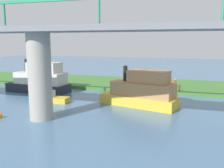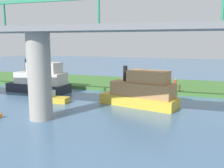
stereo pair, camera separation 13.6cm
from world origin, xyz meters
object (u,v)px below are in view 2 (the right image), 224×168
(skiff_small, at_px, (51,98))
(mooring_post, at_px, (179,88))
(motorboat_red, at_px, (141,92))
(bridge_pylon, at_px, (40,77))
(marker_buoy, at_px, (0,115))
(person_on_bank, at_px, (175,83))
(riverboat_paddlewheel, at_px, (40,80))

(skiff_small, bearing_deg, mooring_post, -148.09)
(motorboat_red, xyz_separation_m, skiff_small, (10.94, 1.52, -1.19))
(bridge_pylon, distance_m, marker_buoy, 5.69)
(motorboat_red, distance_m, marker_buoy, 15.12)
(person_on_bank, xyz_separation_m, mooring_post, (-0.76, 2.51, -0.22))
(riverboat_paddlewheel, height_order, skiff_small, riverboat_paddlewheel)
(skiff_small, bearing_deg, bridge_pylon, 114.01)
(riverboat_paddlewheel, xyz_separation_m, skiff_small, (-4.81, 4.96, -1.29))
(mooring_post, distance_m, motorboat_red, 8.68)
(mooring_post, distance_m, marker_buoy, 23.09)
(mooring_post, bearing_deg, bridge_pylon, 52.28)
(person_on_bank, height_order, riverboat_paddlewheel, riverboat_paddlewheel)
(motorboat_red, bearing_deg, person_on_bank, -107.07)
(riverboat_paddlewheel, xyz_separation_m, motorboat_red, (-15.75, 3.44, -0.10))
(person_on_bank, relative_size, marker_buoy, 2.78)
(mooring_post, xyz_separation_m, riverboat_paddlewheel, (19.66, 4.28, 0.81))
(person_on_bank, bearing_deg, motorboat_red, 72.93)
(riverboat_paddlewheel, height_order, motorboat_red, riverboat_paddlewheel)
(riverboat_paddlewheel, distance_m, marker_buoy, 12.85)
(riverboat_paddlewheel, bearing_deg, person_on_bank, -160.24)
(mooring_post, bearing_deg, skiff_small, 31.91)
(skiff_small, relative_size, marker_buoy, 8.57)
(person_on_bank, height_order, skiff_small, person_on_bank)
(riverboat_paddlewheel, xyz_separation_m, marker_buoy, (-3.56, 12.25, -1.54))
(mooring_post, height_order, skiff_small, mooring_post)
(bridge_pylon, distance_m, person_on_bank, 21.48)
(mooring_post, bearing_deg, motorboat_red, 63.18)
(riverboat_paddlewheel, bearing_deg, marker_buoy, 106.18)
(bridge_pylon, bearing_deg, person_on_bank, -121.96)
(skiff_small, bearing_deg, marker_buoy, 80.21)
(skiff_small, bearing_deg, riverboat_paddlewheel, -45.86)
(marker_buoy, bearing_deg, skiff_small, -99.79)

